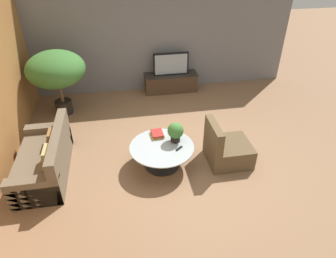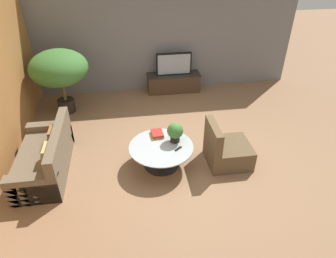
{
  "view_description": "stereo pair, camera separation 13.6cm",
  "coord_description": "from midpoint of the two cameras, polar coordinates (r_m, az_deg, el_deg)",
  "views": [
    {
      "loc": [
        -1.03,
        -4.55,
        3.76
      ],
      "look_at": [
        -0.19,
        0.21,
        0.55
      ],
      "focal_mm": 32.0,
      "sensor_mm": 36.0,
      "label": 1
    },
    {
      "loc": [
        -0.9,
        -4.57,
        3.76
      ],
      "look_at": [
        -0.19,
        0.21,
        0.55
      ],
      "focal_mm": 32.0,
      "sensor_mm": 36.0,
      "label": 2
    }
  ],
  "objects": [
    {
      "name": "potted_palm_tall",
      "position": [
        7.39,
        -21.05,
        10.37
      ],
      "size": [
        1.32,
        1.32,
        1.55
      ],
      "color": "black",
      "rests_on": "ground"
    },
    {
      "name": "remote_black",
      "position": [
        5.45,
        1.41,
        -3.72
      ],
      "size": [
        0.15,
        0.13,
        0.02
      ],
      "primitive_type": "cube",
      "rotation": [
        0.0,
        0.0,
        -0.88
      ],
      "color": "black",
      "rests_on": "coffee_table"
    },
    {
      "name": "couch_by_wall",
      "position": [
        5.92,
        -22.93,
        -5.49
      ],
      "size": [
        0.84,
        1.77,
        0.84
      ],
      "rotation": [
        0.0,
        0.0,
        -1.57
      ],
      "color": "brown",
      "rests_on": "ground"
    },
    {
      "name": "television",
      "position": [
        8.18,
        0.06,
        12.27
      ],
      "size": [
        0.95,
        0.13,
        0.6
      ],
      "color": "black",
      "rests_on": "media_console"
    },
    {
      "name": "media_console",
      "position": [
        8.38,
        0.06,
        8.91
      ],
      "size": [
        1.45,
        0.5,
        0.49
      ],
      "color": "#473323",
      "rests_on": "ground"
    },
    {
      "name": "coffee_table",
      "position": [
        5.6,
        -1.88,
        -4.39
      ],
      "size": [
        1.2,
        1.2,
        0.44
      ],
      "color": "black",
      "rests_on": "ground"
    },
    {
      "name": "armchair_wicker",
      "position": [
        5.82,
        10.35,
        -3.82
      ],
      "size": [
        0.8,
        0.76,
        0.86
      ],
      "rotation": [
        0.0,
        0.0,
        1.57
      ],
      "color": "brown",
      "rests_on": "ground"
    },
    {
      "name": "back_wall_stone",
      "position": [
        8.19,
        -3.06,
        17.56
      ],
      "size": [
        7.4,
        0.12,
        3.0
      ],
      "primitive_type": "cube",
      "color": "slate",
      "rests_on": "ground"
    },
    {
      "name": "book_stack",
      "position": [
        5.78,
        -2.73,
        -0.97
      ],
      "size": [
        0.25,
        0.3,
        0.07
      ],
      "color": "gold",
      "rests_on": "coffee_table"
    },
    {
      "name": "ground_plane",
      "position": [
        5.99,
        1.46,
        -5.3
      ],
      "size": [
        24.0,
        24.0,
        0.0
      ],
      "primitive_type": "plane",
      "color": "#8C6647"
    },
    {
      "name": "potted_plant_tabletop",
      "position": [
        5.53,
        0.73,
        -0.49
      ],
      "size": [
        0.3,
        0.3,
        0.39
      ],
      "color": "black",
      "rests_on": "coffee_table"
    }
  ]
}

